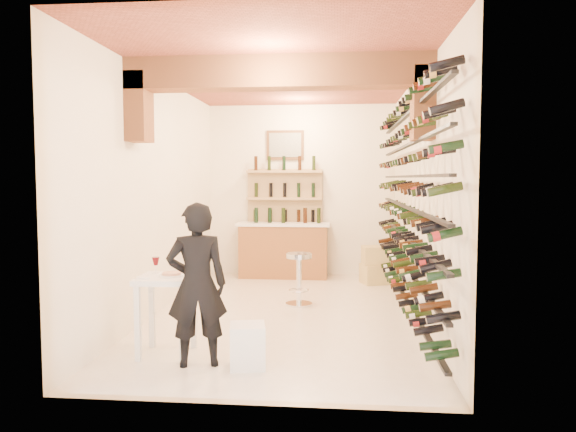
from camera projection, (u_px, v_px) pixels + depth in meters
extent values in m
plane|color=silver|center=(286.00, 313.00, 7.32)|extent=(6.00, 6.00, 0.00)
cube|color=white|center=(301.00, 190.00, 10.19)|extent=(3.50, 0.02, 3.20)
cube|color=white|center=(249.00, 207.00, 4.23)|extent=(3.50, 0.02, 3.20)
cube|color=white|center=(159.00, 195.00, 7.37)|extent=(0.02, 6.00, 3.20)
cube|color=white|center=(419.00, 196.00, 7.05)|extent=(0.02, 6.00, 3.20)
cube|color=#984836|center=(286.00, 74.00, 7.10)|extent=(3.50, 6.00, 0.02)
cube|color=#A6623A|center=(277.00, 73.00, 6.12)|extent=(3.50, 0.35, 0.36)
cube|color=#A6623A|center=(139.00, 108.00, 6.29)|extent=(0.24, 0.35, 0.80)
cube|color=#A6623A|center=(423.00, 104.00, 5.99)|extent=(0.24, 0.35, 0.80)
cube|color=black|center=(405.00, 297.00, 7.16)|extent=(0.06, 5.70, 0.03)
cube|color=black|center=(405.00, 267.00, 7.13)|extent=(0.06, 5.70, 0.03)
cube|color=black|center=(406.00, 237.00, 7.10)|extent=(0.06, 5.70, 0.03)
cube|color=black|center=(406.00, 207.00, 7.07)|extent=(0.06, 5.70, 0.03)
cube|color=black|center=(407.00, 176.00, 7.04)|extent=(0.06, 5.70, 0.03)
cube|color=black|center=(407.00, 146.00, 7.02)|extent=(0.06, 5.70, 0.03)
cube|color=black|center=(408.00, 115.00, 6.99)|extent=(0.06, 5.70, 0.03)
cube|color=#995F2F|center=(284.00, 251.00, 9.95)|extent=(1.60, 0.55, 0.96)
cube|color=white|center=(284.00, 224.00, 9.91)|extent=(1.70, 0.62, 0.05)
cube|color=tan|center=(285.00, 222.00, 10.18)|extent=(1.40, 0.10, 2.00)
cube|color=tan|center=(285.00, 252.00, 10.12)|extent=(1.40, 0.28, 0.04)
cube|color=tan|center=(284.00, 225.00, 10.08)|extent=(1.40, 0.28, 0.04)
cube|color=tan|center=(284.00, 199.00, 10.05)|extent=(1.40, 0.28, 0.04)
cube|color=tan|center=(284.00, 172.00, 10.01)|extent=(1.40, 0.28, 0.04)
cube|color=brown|center=(285.00, 145.00, 10.13)|extent=(0.70, 0.04, 0.55)
cube|color=#99998C|center=(285.00, 145.00, 10.10)|extent=(0.60, 0.01, 0.45)
cube|color=white|center=(166.00, 279.00, 5.55)|extent=(0.58, 0.58, 0.05)
cube|color=white|center=(138.00, 323.00, 5.36)|extent=(0.05, 0.05, 0.76)
cube|color=white|center=(183.00, 324.00, 5.34)|extent=(0.05, 0.05, 0.76)
cube|color=white|center=(152.00, 312.00, 5.82)|extent=(0.05, 0.05, 0.76)
cube|color=white|center=(194.00, 313.00, 5.79)|extent=(0.05, 0.05, 0.76)
cylinder|color=white|center=(172.00, 275.00, 5.56)|extent=(0.26, 0.26, 0.02)
cylinder|color=#BF7266|center=(172.00, 273.00, 5.56)|extent=(0.20, 0.20, 0.02)
cube|color=white|center=(143.00, 278.00, 5.44)|extent=(0.17, 0.17, 0.02)
cylinder|color=white|center=(156.00, 273.00, 5.72)|extent=(0.08, 0.08, 0.00)
cylinder|color=white|center=(156.00, 268.00, 5.72)|extent=(0.01, 0.01, 0.10)
cone|color=#4E060D|center=(156.00, 261.00, 5.71)|extent=(0.08, 0.08, 0.09)
cube|color=white|center=(247.00, 346.00, 5.21)|extent=(0.39, 0.39, 0.42)
imported|color=black|center=(197.00, 285.00, 5.22)|extent=(0.66, 0.52, 1.60)
cylinder|color=silver|center=(299.00, 304.00, 7.78)|extent=(0.39, 0.39, 0.03)
cylinder|color=silver|center=(299.00, 280.00, 7.75)|extent=(0.08, 0.08, 0.68)
cylinder|color=silver|center=(299.00, 256.00, 7.73)|extent=(0.37, 0.37, 0.07)
torus|color=silver|center=(299.00, 290.00, 7.76)|extent=(0.30, 0.30, 0.02)
cube|color=tan|center=(378.00, 274.00, 9.37)|extent=(0.66, 0.55, 0.34)
cube|color=tan|center=(378.00, 255.00, 9.34)|extent=(0.59, 0.44, 0.31)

